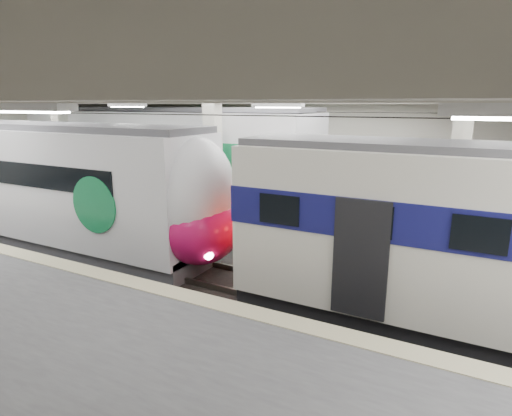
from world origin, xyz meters
The scene contains 3 objects.
station_hall centered at (0.00, -1.74, 3.24)m, with size 36.00×24.00×5.75m.
modern_emu centered at (-6.47, 0.00, 2.14)m, with size 13.42×2.77×4.35m.
far_train centered at (-7.69, 5.50, 2.50)m, with size 15.44×3.66×4.84m.
Camera 1 is at (5.55, -9.82, 4.99)m, focal length 30.00 mm.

